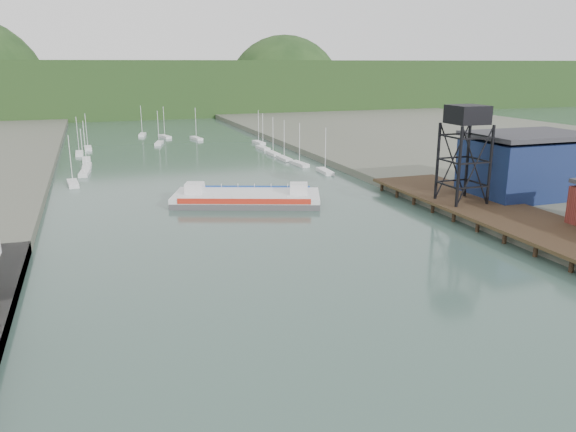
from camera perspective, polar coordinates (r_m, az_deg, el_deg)
east_pier at (r=90.89m, az=22.90°, el=-0.50°), size 14.00×70.00×2.45m
lift_tower at (r=97.10m, az=17.73°, el=9.20°), size 6.50×6.50×16.00m
blue_shed at (r=109.25m, az=23.08°, el=4.75°), size 20.50×14.50×11.30m
marina_sailboats at (r=161.35m, az=-10.91°, el=6.32°), size 57.71×92.65×0.90m
distant_hills at (r=321.60m, az=-16.24°, el=12.14°), size 500.00×120.00×80.00m
chain_ferry at (r=102.25m, az=-4.21°, el=1.87°), size 28.30×18.94×3.78m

